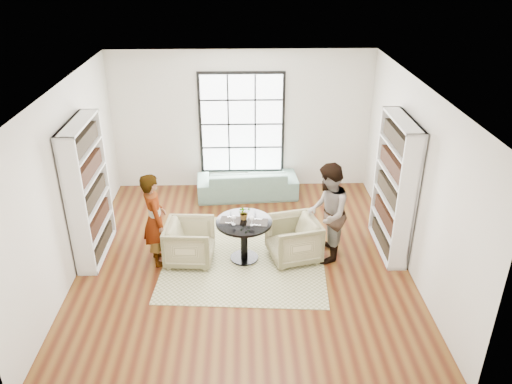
{
  "coord_description": "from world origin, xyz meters",
  "views": [
    {
      "loc": [
        0.01,
        -7.18,
        4.87
      ],
      "look_at": [
        0.23,
        0.4,
        1.1
      ],
      "focal_mm": 35.0,
      "sensor_mm": 36.0,
      "label": 1
    }
  ],
  "objects_px": {
    "person_right": "(327,213)",
    "wine_glass_left": "(233,218)",
    "armchair_right": "(293,239)",
    "armchair_left": "(190,242)",
    "flower_centerpiece": "(244,213)",
    "pedestal_table": "(244,232)",
    "wine_glass_right": "(252,219)",
    "sofa": "(247,182)",
    "person_left": "(155,219)"
  },
  "relations": [
    {
      "from": "sofa",
      "to": "armchair_left",
      "type": "relative_size",
      "value": 2.65
    },
    {
      "from": "armchair_right",
      "to": "wine_glass_left",
      "type": "bearing_deg",
      "value": -97.38
    },
    {
      "from": "flower_centerpiece",
      "to": "pedestal_table",
      "type": "bearing_deg",
      "value": -94.35
    },
    {
      "from": "sofa",
      "to": "armchair_right",
      "type": "height_order",
      "value": "armchair_right"
    },
    {
      "from": "wine_glass_left",
      "to": "person_left",
      "type": "bearing_deg",
      "value": 176.18
    },
    {
      "from": "flower_centerpiece",
      "to": "armchair_left",
      "type": "bearing_deg",
      "value": -174.12
    },
    {
      "from": "armchair_left",
      "to": "wine_glass_right",
      "type": "xyz_separation_m",
      "value": [
        1.05,
        -0.12,
        0.51
      ]
    },
    {
      "from": "sofa",
      "to": "armchair_right",
      "type": "distance_m",
      "value": 2.54
    },
    {
      "from": "pedestal_table",
      "to": "flower_centerpiece",
      "type": "height_order",
      "value": "flower_centerpiece"
    },
    {
      "from": "wine_glass_left",
      "to": "armchair_right",
      "type": "bearing_deg",
      "value": 6.46
    },
    {
      "from": "armchair_left",
      "to": "wine_glass_right",
      "type": "relative_size",
      "value": 4.56
    },
    {
      "from": "wine_glass_left",
      "to": "wine_glass_right",
      "type": "height_order",
      "value": "wine_glass_right"
    },
    {
      "from": "sofa",
      "to": "armchair_left",
      "type": "distance_m",
      "value": 2.65
    },
    {
      "from": "armchair_left",
      "to": "armchair_right",
      "type": "relative_size",
      "value": 0.97
    },
    {
      "from": "pedestal_table",
      "to": "person_right",
      "type": "distance_m",
      "value": 1.43
    },
    {
      "from": "pedestal_table",
      "to": "armchair_left",
      "type": "height_order",
      "value": "pedestal_table"
    },
    {
      "from": "pedestal_table",
      "to": "armchair_right",
      "type": "bearing_deg",
      "value": 0.75
    },
    {
      "from": "pedestal_table",
      "to": "wine_glass_right",
      "type": "distance_m",
      "value": 0.38
    },
    {
      "from": "sofa",
      "to": "flower_centerpiece",
      "type": "height_order",
      "value": "flower_centerpiece"
    },
    {
      "from": "pedestal_table",
      "to": "person_right",
      "type": "relative_size",
      "value": 0.54
    },
    {
      "from": "person_left",
      "to": "wine_glass_left",
      "type": "distance_m",
      "value": 1.3
    },
    {
      "from": "wine_glass_right",
      "to": "armchair_right",
      "type": "bearing_deg",
      "value": 11.91
    },
    {
      "from": "person_right",
      "to": "wine_glass_left",
      "type": "relative_size",
      "value": 10.09
    },
    {
      "from": "pedestal_table",
      "to": "wine_glass_left",
      "type": "relative_size",
      "value": 5.43
    },
    {
      "from": "sofa",
      "to": "person_left",
      "type": "xyz_separation_m",
      "value": [
        -1.55,
        -2.45,
        0.51
      ]
    },
    {
      "from": "person_left",
      "to": "wine_glass_left",
      "type": "relative_size",
      "value": 9.44
    },
    {
      "from": "pedestal_table",
      "to": "sofa",
      "type": "relative_size",
      "value": 0.44
    },
    {
      "from": "armchair_right",
      "to": "flower_centerpiece",
      "type": "bearing_deg",
      "value": -108.51
    },
    {
      "from": "armchair_right",
      "to": "wine_glass_left",
      "type": "distance_m",
      "value": 1.13
    },
    {
      "from": "wine_glass_right",
      "to": "wine_glass_left",
      "type": "bearing_deg",
      "value": 173.27
    },
    {
      "from": "person_right",
      "to": "flower_centerpiece",
      "type": "xyz_separation_m",
      "value": [
        -1.38,
        0.07,
        -0.01
      ]
    },
    {
      "from": "person_left",
      "to": "wine_glass_left",
      "type": "xyz_separation_m",
      "value": [
        1.3,
        -0.09,
        0.06
      ]
    },
    {
      "from": "wine_glass_right",
      "to": "pedestal_table",
      "type": "bearing_deg",
      "value": 133.06
    },
    {
      "from": "wine_glass_right",
      "to": "flower_centerpiece",
      "type": "xyz_separation_m",
      "value": [
        -0.12,
        0.22,
        -0.01
      ]
    },
    {
      "from": "person_left",
      "to": "pedestal_table",
      "type": "bearing_deg",
      "value": -109.34
    },
    {
      "from": "sofa",
      "to": "person_right",
      "type": "height_order",
      "value": "person_right"
    },
    {
      "from": "armchair_right",
      "to": "flower_centerpiece",
      "type": "relative_size",
      "value": 3.5
    },
    {
      "from": "pedestal_table",
      "to": "flower_centerpiece",
      "type": "distance_m",
      "value": 0.33
    },
    {
      "from": "wine_glass_right",
      "to": "flower_centerpiece",
      "type": "height_order",
      "value": "flower_centerpiece"
    },
    {
      "from": "person_left",
      "to": "sofa",
      "type": "bearing_deg",
      "value": -52.38
    },
    {
      "from": "wine_glass_left",
      "to": "flower_centerpiece",
      "type": "xyz_separation_m",
      "value": [
        0.18,
        0.18,
        -0.01
      ]
    },
    {
      "from": "armchair_left",
      "to": "armchair_right",
      "type": "bearing_deg",
      "value": -85.4
    },
    {
      "from": "wine_glass_right",
      "to": "flower_centerpiece",
      "type": "relative_size",
      "value": 0.75
    },
    {
      "from": "pedestal_table",
      "to": "wine_glass_right",
      "type": "bearing_deg",
      "value": -46.94
    },
    {
      "from": "flower_centerpiece",
      "to": "sofa",
      "type": "bearing_deg",
      "value": 88.08
    },
    {
      "from": "pedestal_table",
      "to": "armchair_left",
      "type": "bearing_deg",
      "value": -178.98
    },
    {
      "from": "person_left",
      "to": "armchair_right",
      "type": "bearing_deg",
      "value": -109.3
    },
    {
      "from": "armchair_right",
      "to": "armchair_left",
      "type": "bearing_deg",
      "value": -102.95
    },
    {
      "from": "person_left",
      "to": "person_right",
      "type": "bearing_deg",
      "value": -109.43
    },
    {
      "from": "sofa",
      "to": "armchair_right",
      "type": "relative_size",
      "value": 2.57
    }
  ]
}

